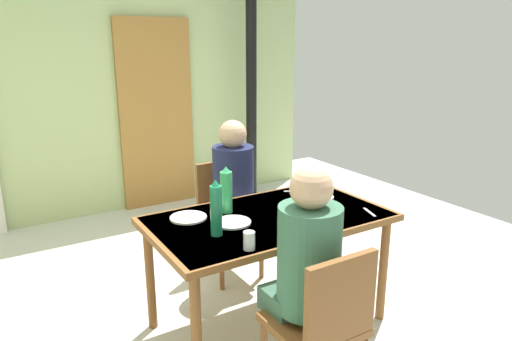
{
  "coord_description": "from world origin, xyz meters",
  "views": [
    {
      "loc": [
        -1.16,
        -2.32,
        1.75
      ],
      "look_at": [
        0.28,
        0.02,
        0.98
      ],
      "focal_mm": 32.38,
      "sensor_mm": 36.0,
      "label": 1
    }
  ],
  "objects": [
    {
      "name": "chair_near_diner",
      "position": [
        0.08,
        -0.89,
        0.5
      ],
      "size": [
        0.4,
        0.4,
        0.87
      ],
      "color": "brown",
      "rests_on": "ground_plane"
    },
    {
      "name": "water_bottle_green_far",
      "position": [
        0.09,
        0.06,
        0.87
      ],
      "size": [
        0.07,
        0.07,
        0.29
      ],
      "color": "green",
      "rests_on": "dining_table"
    },
    {
      "name": "dinner_plate_near_left",
      "position": [
        0.34,
        -0.32,
        0.74
      ],
      "size": [
        0.21,
        0.21,
        0.01
      ],
      "primitive_type": "cylinder",
      "color": "white",
      "rests_on": "dining_table"
    },
    {
      "name": "ground_plane",
      "position": [
        0.0,
        0.0,
        0.0
      ],
      "size": [
        6.52,
        6.52,
        0.0
      ],
      "primitive_type": "plane",
      "color": "beige"
    },
    {
      "name": "wall_back",
      "position": [
        0.0,
        2.51,
        1.36
      ],
      "size": [
        4.68,
        0.1,
        2.71
      ],
      "primitive_type": "cube",
      "color": "#ADC184",
      "rests_on": "ground_plane"
    },
    {
      "name": "stove_pipe_column",
      "position": [
        1.53,
        2.16,
        1.36
      ],
      "size": [
        0.12,
        0.12,
        2.71
      ],
      "primitive_type": "cylinder",
      "color": "black",
      "rests_on": "ground_plane"
    },
    {
      "name": "chair_far_diner",
      "position": [
        0.39,
        0.64,
        0.5
      ],
      "size": [
        0.4,
        0.4,
        0.87
      ],
      "rotation": [
        0.0,
        0.0,
        3.14
      ],
      "color": "brown",
      "rests_on": "ground_plane"
    },
    {
      "name": "cutlery_knife_near",
      "position": [
        0.84,
        -0.41,
        0.74
      ],
      "size": [
        0.06,
        0.15,
        0.0
      ],
      "primitive_type": "cube",
      "rotation": [
        0.0,
        0.0,
        4.39
      ],
      "color": "silver",
      "rests_on": "dining_table"
    },
    {
      "name": "cutlery_fork_near",
      "position": [
        0.86,
        0.1,
        0.74
      ],
      "size": [
        0.07,
        0.15,
        0.0
      ],
      "primitive_type": "cube",
      "rotation": [
        0.0,
        0.0,
        5.06
      ],
      "color": "silver",
      "rests_on": "dining_table"
    },
    {
      "name": "dinner_plate_far_center",
      "position": [
        -0.16,
        0.09,
        0.74
      ],
      "size": [
        0.22,
        0.22,
        0.01
      ],
      "primitive_type": "cylinder",
      "color": "white",
      "rests_on": "dining_table"
    },
    {
      "name": "cutlery_fork_far",
      "position": [
        0.69,
        0.18,
        0.74
      ],
      "size": [
        0.14,
        0.08,
        0.0
      ],
      "primitive_type": "cube",
      "rotation": [
        0.0,
        0.0,
        5.86
      ],
      "color": "silver",
      "rests_on": "dining_table"
    },
    {
      "name": "dining_table",
      "position": [
        0.28,
        -0.13,
        0.66
      ],
      "size": [
        1.44,
        0.82,
        0.73
      ],
      "color": "brown",
      "rests_on": "ground_plane"
    },
    {
      "name": "person_near_diner",
      "position": [
        0.08,
        -0.76,
        0.78
      ],
      "size": [
        0.3,
        0.37,
        0.77
      ],
      "color": "#365C48",
      "rests_on": "ground_plane"
    },
    {
      "name": "door_wooden",
      "position": [
        0.51,
        2.43,
        1.0
      ],
      "size": [
        0.8,
        0.05,
        2.0
      ],
      "primitive_type": "cube",
      "color": "olive",
      "rests_on": "ground_plane"
    },
    {
      "name": "drinking_glass_by_near_diner",
      "position": [
        -0.06,
        -0.47,
        0.78
      ],
      "size": [
        0.06,
        0.06,
        0.1
      ],
      "primitive_type": "cylinder",
      "color": "silver",
      "rests_on": "dining_table"
    },
    {
      "name": "water_bottle_green_near",
      "position": [
        -0.12,
        -0.22,
        0.88
      ],
      "size": [
        0.06,
        0.06,
        0.31
      ],
      "color": "#1C7851",
      "rests_on": "dining_table"
    },
    {
      "name": "dinner_plate_near_right",
      "position": [
        0.03,
        -0.12,
        0.74
      ],
      "size": [
        0.21,
        0.21,
        0.01
      ],
      "primitive_type": "cylinder",
      "color": "white",
      "rests_on": "dining_table"
    },
    {
      "name": "cutlery_knife_far",
      "position": [
        0.65,
        -0.35,
        0.74
      ],
      "size": [
        0.1,
        0.13,
        0.0
      ],
      "primitive_type": "cube",
      "rotation": [
        0.0,
        0.0,
        0.96
      ],
      "color": "silver",
      "rests_on": "dining_table"
    },
    {
      "name": "serving_bowl_center",
      "position": [
        0.68,
        -0.13,
        0.76
      ],
      "size": [
        0.17,
        0.17,
        0.05
      ],
      "primitive_type": "cylinder",
      "color": "silver",
      "rests_on": "dining_table"
    },
    {
      "name": "person_far_diner",
      "position": [
        0.39,
        0.5,
        0.78
      ],
      "size": [
        0.3,
        0.37,
        0.77
      ],
      "rotation": [
        0.0,
        0.0,
        3.14
      ],
      "color": "#162B4E",
      "rests_on": "ground_plane"
    }
  ]
}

